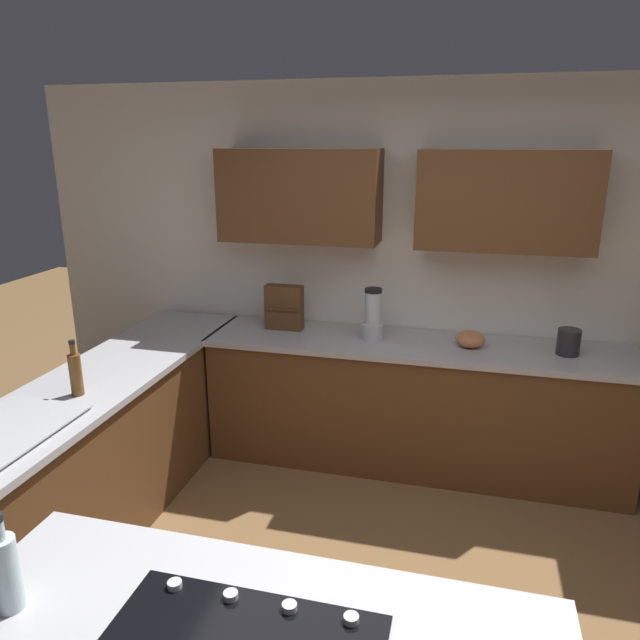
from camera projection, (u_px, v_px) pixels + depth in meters
name	position (u px, v px, depth m)	size (l,w,h in m)	color
wall_back	(430.00, 257.00, 4.12)	(6.00, 0.44, 2.60)	white
lower_cabinets_back	(413.00, 407.00, 4.11)	(2.80, 0.60, 0.86)	brown
countertop_back	(416.00, 346.00, 3.98)	(2.84, 0.64, 0.04)	#B2B2B7
lower_cabinets_side	(94.00, 460.00, 3.43)	(0.60, 2.90, 0.86)	brown
countertop_side	(85.00, 388.00, 3.30)	(0.64, 2.94, 0.04)	#B2B2B7
sink_unit	(2.00, 431.00, 2.73)	(0.46, 0.70, 0.23)	#515456
blender	(373.00, 317.00, 4.01)	(0.15, 0.15, 0.35)	silver
mixing_bowl	(470.00, 339.00, 3.88)	(0.19, 0.19, 0.11)	#CC724C
spice_rack	(284.00, 307.00, 4.23)	(0.27, 0.11, 0.32)	brown
kettle	(569.00, 342.00, 3.73)	(0.14, 0.14, 0.17)	#262628
dish_soap_bottle	(76.00, 373.00, 3.13)	(0.07, 0.07, 0.31)	brown
oil_bottle	(5.00, 571.00, 1.69)	(0.08, 0.08, 0.31)	silver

